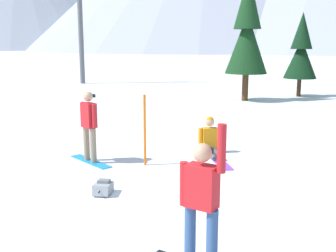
% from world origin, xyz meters
% --- Properties ---
extents(ground_plane, '(800.00, 800.00, 0.00)m').
position_xyz_m(ground_plane, '(0.00, 0.00, 0.00)').
color(ground_plane, white).
extents(snowboarder_foreground, '(1.47, 0.88, 1.99)m').
position_xyz_m(snowboarder_foreground, '(2.02, -0.52, 0.94)').
color(snowboarder_foreground, black).
rests_on(snowboarder_foreground, ground_plane).
extents(snowboarder_midground, '(1.34, 1.21, 1.78)m').
position_xyz_m(snowboarder_midground, '(-1.00, 4.18, 0.94)').
color(snowboarder_midground, '#1E8CD8').
rests_on(snowboarder_midground, ground_plane).
extents(snowboarder_background, '(0.94, 1.82, 1.00)m').
position_xyz_m(snowboarder_background, '(1.98, 5.32, 0.35)').
color(snowboarder_background, '#4C4C51').
rests_on(snowboarder_background, ground_plane).
extents(backpack_grey, '(0.32, 0.53, 0.28)m').
position_xyz_m(backpack_grey, '(-0.04, 2.04, 0.13)').
color(backpack_grey, gray).
rests_on(backpack_grey, ground_plane).
extents(trail_marker_pole, '(0.06, 0.06, 1.74)m').
position_xyz_m(trail_marker_pole, '(0.41, 4.10, 0.87)').
color(trail_marker_pole, orange).
rests_on(trail_marker_pole, ground_plane).
extents(pine_tree_leaning, '(1.79, 1.79, 4.59)m').
position_xyz_m(pine_tree_leaning, '(6.45, 18.30, 2.50)').
color(pine_tree_leaning, '#472D19').
rests_on(pine_tree_leaning, ground_plane).
extents(pine_tree_slender, '(2.14, 2.14, 6.37)m').
position_xyz_m(pine_tree_slender, '(3.38, 16.16, 3.47)').
color(pine_tree_slender, '#472D19').
rests_on(pine_tree_slender, ground_plane).
extents(ski_lift_tower, '(3.00, 0.36, 10.25)m').
position_xyz_m(ski_lift_tower, '(-8.08, 24.07, 5.78)').
color(ski_lift_tower, '#595B60').
rests_on(ski_lift_tower, ground_plane).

